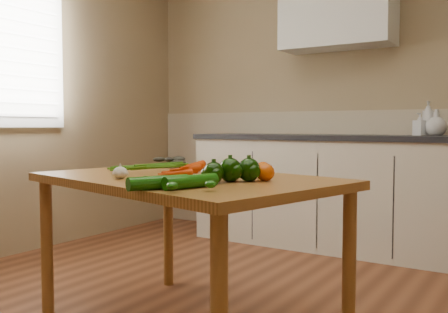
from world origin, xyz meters
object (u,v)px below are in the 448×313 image
soap_bottle_a (428,118)px  pepper_a (230,170)px  pepper_b (249,170)px  zucchini_b (158,183)px  soap_bottle_b (420,124)px  soap_bottle_c (436,123)px  leafy_greens (175,159)px  tomato_b (263,169)px  pepper_c (214,173)px  tomato_a (231,169)px  table (186,194)px  tomato_c (265,172)px  garlic_bulb (120,173)px  carrot_bunch (175,167)px  zucchini_a (191,182)px

soap_bottle_a → pepper_a: bearing=82.3°
pepper_b → zucchini_b: pepper_b is taller
soap_bottle_b → soap_bottle_c: size_ratio=0.88×
leafy_greens → pepper_b: 0.75m
soap_bottle_c → tomato_b: bearing=-118.7°
pepper_c → tomato_a: pepper_c is taller
table → soap_bottle_c: bearing=83.6°
table → soap_bottle_c: 2.19m
tomato_a → tomato_c: tomato_c is taller
garlic_bulb → pepper_c: size_ratio=0.75×
carrot_bunch → pepper_b: size_ratio=2.66×
zucchini_a → pepper_a: bearing=88.6°
garlic_bulb → tomato_a: size_ratio=0.81×
leafy_greens → pepper_a: size_ratio=2.01×
garlic_bulb → tomato_c: (0.57, 0.27, 0.01)m
garlic_bulb → pepper_a: bearing=19.4°
table → pepper_b: bearing=9.0°
soap_bottle_b → garlic_bulb: (-0.77, -2.32, -0.22)m
pepper_b → tomato_a: (-0.15, 0.11, -0.01)m
soap_bottle_b → soap_bottle_c: soap_bottle_c is taller
leafy_greens → tomato_c: size_ratio=2.42×
soap_bottle_c → soap_bottle_a: bearing=116.4°
soap_bottle_a → soap_bottle_b: size_ratio=1.53×
pepper_b → tomato_b: size_ratio=1.27×
tomato_a → zucchini_b: (0.01, -0.52, -0.01)m
garlic_bulb → pepper_c: 0.44m
pepper_b → zucchini_b: size_ratio=0.41×
leafy_greens → zucchini_a: bearing=-47.8°
table → pepper_a: 0.33m
pepper_c → tomato_b: bearing=80.6°
soap_bottle_c → soap_bottle_b: bearing=148.4°
soap_bottle_a → pepper_c: 2.32m
carrot_bunch → table: bearing=-9.3°
soap_bottle_b → tomato_b: bearing=-74.3°
carrot_bunch → pepper_a: 0.41m
tomato_b → pepper_c: bearing=-99.4°
pepper_b → tomato_b: (-0.03, 0.18, -0.01)m
carrot_bunch → soap_bottle_b: bearing=84.3°
tomato_b → zucchini_a: (-0.03, -0.51, -0.01)m
leafy_greens → zucchini_a: 0.90m
zucchini_a → zucchini_b: same height
garlic_bulb → tomato_b: tomato_b is taller
pepper_b → carrot_bunch: bearing=171.9°
soap_bottle_b → soap_bottle_c: (0.12, -0.03, 0.01)m
soap_bottle_b → tomato_a: bearing=-77.3°
zucchini_b → tomato_b: bearing=79.7°
pepper_a → pepper_b: (0.06, 0.06, -0.00)m
soap_bottle_a → tomato_c: soap_bottle_a is taller
carrot_bunch → soap_bottle_c: bearing=81.0°
carrot_bunch → pepper_c: pepper_c is taller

